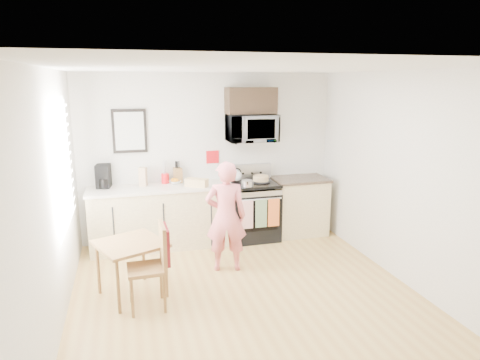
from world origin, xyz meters
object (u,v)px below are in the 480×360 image
object	(u,v)px
dining_table	(131,249)
cake	(261,179)
person	(226,217)
microwave	(251,128)
chair	(158,254)
range	(253,212)

from	to	relation	value
dining_table	cake	xyz separation A→B (m)	(2.04, 1.43, 0.39)
person	microwave	bearing A→B (deg)	-110.90
microwave	dining_table	world-z (taller)	microwave
dining_table	chair	xyz separation A→B (m)	(0.29, -0.33, 0.03)
range	person	xyz separation A→B (m)	(-0.69, -1.03, 0.30)
range	microwave	distance (m)	1.33
dining_table	chair	distance (m)	0.44
person	dining_table	distance (m)	1.31
microwave	cake	world-z (taller)	microwave
microwave	chair	xyz separation A→B (m)	(-1.63, -1.88, -1.14)
microwave	cake	distance (m)	0.81
microwave	chair	bearing A→B (deg)	-130.86
cake	microwave	bearing A→B (deg)	135.30
range	microwave	size ratio (longest dim) A/B	1.53
microwave	person	xyz separation A→B (m)	(-0.69, -1.14, -1.02)
microwave	dining_table	size ratio (longest dim) A/B	0.95
range	person	bearing A→B (deg)	-123.58
range	chair	size ratio (longest dim) A/B	1.21
microwave	person	bearing A→B (deg)	-121.08
range	person	distance (m)	1.28
dining_table	microwave	bearing A→B (deg)	38.93
person	chair	distance (m)	1.21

